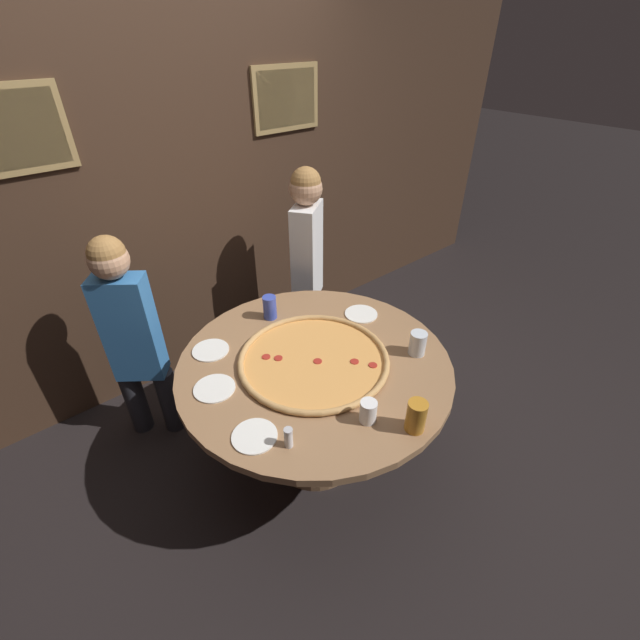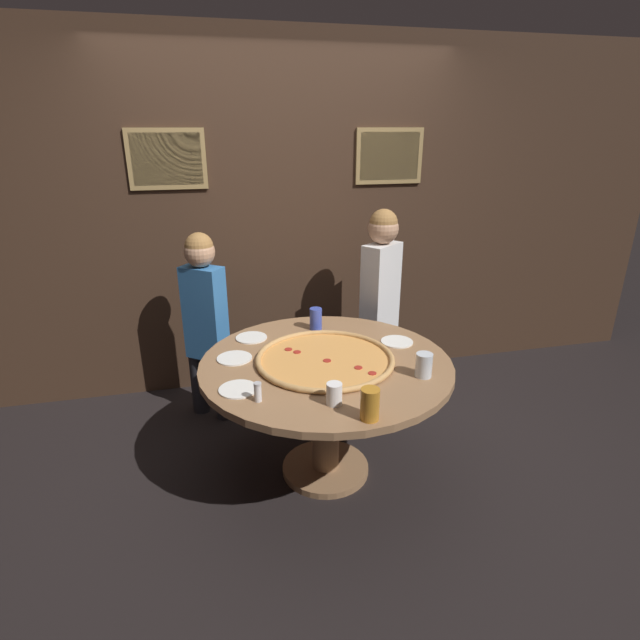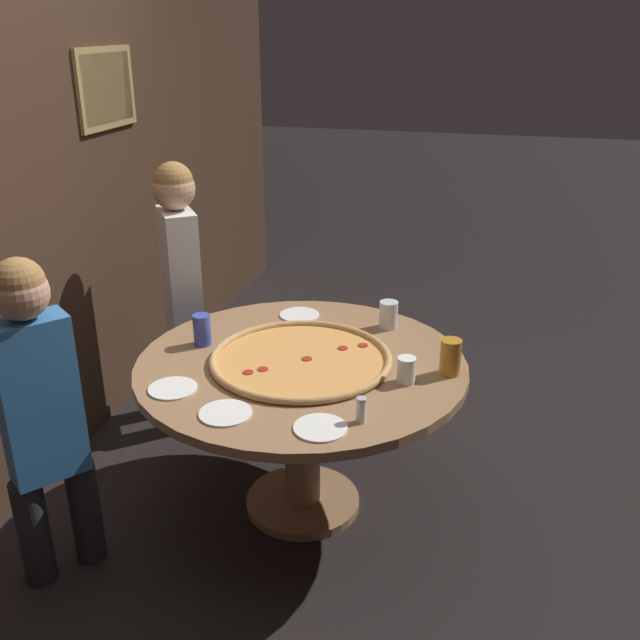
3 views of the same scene
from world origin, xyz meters
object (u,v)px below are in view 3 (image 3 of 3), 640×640
Objects in this scene: giant_pizza at (301,359)px; white_plate_near_front at (320,428)px; condiment_shaker at (361,410)px; drink_cup_far_right at (450,357)px; drink_cup_beside_pizza at (406,370)px; white_plate_beside_cup at (299,315)px; drink_cup_front_edge at (202,330)px; white_plate_far_back at (225,413)px; diner_side_right at (181,280)px; diner_far_right at (40,406)px; dining_table at (302,393)px; white_plate_right_side at (173,388)px; drink_cup_centre_back at (389,315)px.

giant_pizza is 4.00× the size of white_plate_near_front.
drink_cup_far_right is at bearing -30.28° from condiment_shaker.
condiment_shaker is at bearing -56.87° from white_plate_near_front.
white_plate_beside_cup is at bearing 47.50° from drink_cup_beside_pizza.
drink_cup_beside_pizza is 0.55× the size of white_plate_beside_cup.
drink_cup_beside_pizza is at bearing -97.71° from drink_cup_front_edge.
drink_cup_front_edge is at bearing 30.86° from white_plate_far_back.
giant_pizza is 5.53× the size of drink_cup_front_edge.
drink_cup_beside_pizza is 0.54× the size of white_plate_far_back.
white_plate_far_back is (0.01, 0.36, 0.00)m from white_plate_near_front.
drink_cup_beside_pizza is at bearing 25.28° from diner_side_right.
drink_cup_beside_pizza is 0.08× the size of diner_far_right.
drink_cup_far_right is 1.54× the size of condiment_shaker.
white_plate_right_side reaches higher than dining_table.
diner_far_right is at bearing 127.78° from dining_table.
drink_cup_centre_back is (0.45, -0.29, 0.05)m from giant_pizza.
condiment_shaker is (-0.05, -0.76, 0.05)m from white_plate_right_side.
white_plate_right_side is at bearing 111.90° from drink_cup_far_right.
giant_pizza is at bearing -48.67° from white_plate_right_side.
condiment_shaker reaches higher than white_plate_near_front.
white_plate_near_front is at bearing -159.55° from white_plate_beside_cup.
dining_table is at bearing 165.56° from diner_far_right.
white_plate_beside_cup is at bearing -173.28° from diner_far_right.
condiment_shaker is at bearing -81.34° from white_plate_far_back.
giant_pizza is at bearing 94.66° from drink_cup_far_right.
dining_table is 0.58m from drink_cup_centre_back.
condiment_shaker is at bearing -176.57° from drink_cup_centre_back.
diner_side_right reaches higher than condiment_shaker.
dining_table is at bearing -96.16° from drink_cup_front_edge.
drink_cup_front_edge reaches higher than dining_table.
diner_side_right is at bearing 31.84° from white_plate_far_back.
drink_cup_centre_back is 0.09× the size of diner_side_right.
condiment_shaker is (-0.87, -0.05, -0.02)m from drink_cup_centre_back.
white_plate_far_back is (-0.97, -0.00, 0.00)m from white_plate_beside_cup.
drink_cup_front_edge is 0.71× the size of white_plate_far_back.
dining_table is 7.31× the size of white_plate_right_side.
drink_cup_front_edge reaches higher than white_plate_near_front.
condiment_shaker is at bearing 12.23° from diner_side_right.
white_plate_beside_cup is at bearing 17.31° from dining_table.
white_plate_right_side is (-0.85, 0.27, 0.00)m from white_plate_beside_cup.
drink_cup_far_right is 0.10× the size of diner_side_right.
dining_table is 7.25× the size of white_plate_near_front.
drink_cup_front_edge is at bearing 51.17° from white_plate_near_front.
giant_pizza is 0.54m from drink_cup_centre_back.
drink_cup_far_right reaches higher than white_plate_beside_cup.
dining_table is 0.53m from white_plate_beside_cup.
drink_cup_front_edge is at bearing 60.10° from condiment_shaker.
white_plate_right_side is 0.14× the size of diner_far_right.
drink_cup_far_right reaches higher than drink_cup_front_edge.
white_plate_far_back is 0.50m from condiment_shaker.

